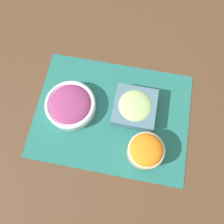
% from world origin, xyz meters
% --- Properties ---
extents(ground_plane, '(3.00, 3.00, 0.00)m').
position_xyz_m(ground_plane, '(0.00, 0.00, 0.00)').
color(ground_plane, '#513823').
extents(placemat, '(0.53, 0.40, 0.00)m').
position_xyz_m(placemat, '(0.00, 0.00, 0.00)').
color(placemat, '#236B60').
rests_on(placemat, ground_plane).
extents(onion_bowl, '(0.17, 0.17, 0.06)m').
position_xyz_m(onion_bowl, '(0.14, 0.00, 0.03)').
color(onion_bowl, silver).
rests_on(onion_bowl, placemat).
extents(cucumber_bowl, '(0.14, 0.14, 0.06)m').
position_xyz_m(cucumber_bowl, '(-0.07, -0.03, 0.03)').
color(cucumber_bowl, slate).
rests_on(cucumber_bowl, placemat).
extents(carrot_bowl, '(0.11, 0.11, 0.08)m').
position_xyz_m(carrot_bowl, '(-0.13, 0.11, 0.05)').
color(carrot_bowl, '#C6B28E').
rests_on(carrot_bowl, placemat).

